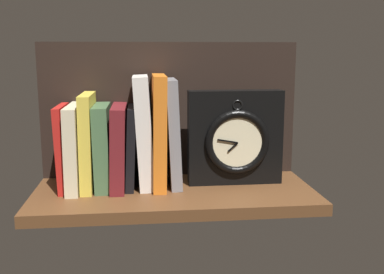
% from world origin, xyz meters
% --- Properties ---
extents(ground_plane, '(0.62, 0.27, 0.03)m').
position_xyz_m(ground_plane, '(0.00, 0.00, -0.01)').
color(ground_plane, brown).
extents(back_panel, '(0.62, 0.01, 0.32)m').
position_xyz_m(back_panel, '(0.00, 0.13, 0.16)').
color(back_panel, black).
rests_on(back_panel, ground_plane).
extents(book_red_requiem, '(0.02, 0.13, 0.19)m').
position_xyz_m(book_red_requiem, '(-0.24, 0.04, 0.09)').
color(book_red_requiem, red).
rests_on(book_red_requiem, ground_plane).
extents(book_cream_twain, '(0.03, 0.17, 0.19)m').
position_xyz_m(book_cream_twain, '(-0.22, 0.04, 0.09)').
color(book_cream_twain, beige).
rests_on(book_cream_twain, ground_plane).
extents(book_yellow_seinlanguage, '(0.03, 0.15, 0.21)m').
position_xyz_m(book_yellow_seinlanguage, '(-0.19, 0.04, 0.11)').
color(book_yellow_seinlanguage, gold).
rests_on(book_yellow_seinlanguage, ground_plane).
extents(book_green_romantic, '(0.04, 0.14, 0.19)m').
position_xyz_m(book_green_romantic, '(-0.16, 0.04, 0.09)').
color(book_green_romantic, '#476B44').
rests_on(book_green_romantic, ground_plane).
extents(book_maroon_dawkins, '(0.04, 0.16, 0.19)m').
position_xyz_m(book_maroon_dawkins, '(-0.12, 0.04, 0.09)').
color(book_maroon_dawkins, maroon).
rests_on(book_maroon_dawkins, ground_plane).
extents(book_black_skeptic, '(0.03, 0.13, 0.18)m').
position_xyz_m(book_black_skeptic, '(-0.09, 0.04, 0.09)').
color(book_black_skeptic, black).
rests_on(book_black_skeptic, ground_plane).
extents(book_white_catcher, '(0.05, 0.13, 0.25)m').
position_xyz_m(book_white_catcher, '(-0.07, 0.04, 0.13)').
color(book_white_catcher, silver).
rests_on(book_white_catcher, ground_plane).
extents(book_orange_pandolfini, '(0.03, 0.16, 0.25)m').
position_xyz_m(book_orange_pandolfini, '(-0.03, 0.04, 0.13)').
color(book_orange_pandolfini, orange).
rests_on(book_orange_pandolfini, ground_plane).
extents(book_gray_chess, '(0.03, 0.13, 0.24)m').
position_xyz_m(book_gray_chess, '(-0.00, 0.04, 0.12)').
color(book_gray_chess, gray).
rests_on(book_gray_chess, ground_plane).
extents(framed_clock, '(0.22, 0.06, 0.22)m').
position_xyz_m(framed_clock, '(0.14, 0.04, 0.11)').
color(framed_clock, black).
rests_on(framed_clock, ground_plane).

